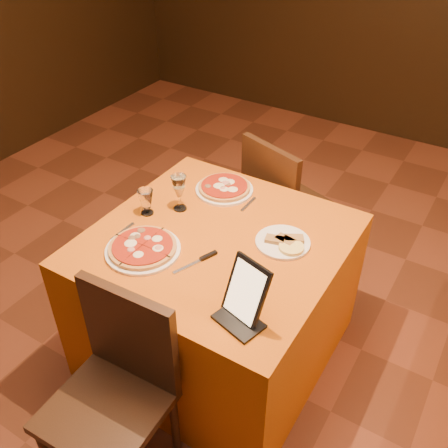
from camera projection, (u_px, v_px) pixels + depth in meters
The scene contains 13 objects.
floor at pixel (216, 447), 2.25m from camera, with size 6.00×7.00×0.01m, color #5E2D19.
main_table at pixel (218, 297), 2.48m from camera, with size 1.10×1.10×0.75m, color #BC570C.
chair_main_near at pixel (106, 409), 1.89m from camera, with size 0.40×0.40×0.91m, color black, non-canonical shape.
chair_main_far at pixel (290, 205), 3.00m from camera, with size 0.43×0.43×0.91m, color black, non-canonical shape.
pizza_near at pixel (143, 249), 2.17m from camera, with size 0.33×0.33×0.03m.
pizza_far at pixel (224, 188), 2.57m from camera, with size 0.30×0.30×0.03m.
cutlet_dish at pixel (283, 241), 2.22m from camera, with size 0.25×0.25×0.03m.
wine_glass at pixel (179, 193), 2.39m from camera, with size 0.07×0.07×0.19m, color #F0D388, non-canonical shape.
water_glass at pixel (146, 202), 2.38m from camera, with size 0.06×0.06×0.13m, color white, non-canonical shape.
tablet at pixel (246, 291), 1.81m from camera, with size 0.17×0.01×0.24m, color black.
knife at pixel (192, 264), 2.11m from camera, with size 0.19×0.02×0.01m, color silver.
fork_near at pixel (123, 231), 2.29m from camera, with size 0.15×0.02×0.01m, color #B4B4BB.
fork_far at pixel (248, 204), 2.47m from camera, with size 0.14×0.02×0.01m, color silver.
Camera 1 is at (0.66, -1.01, 2.15)m, focal length 40.00 mm.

